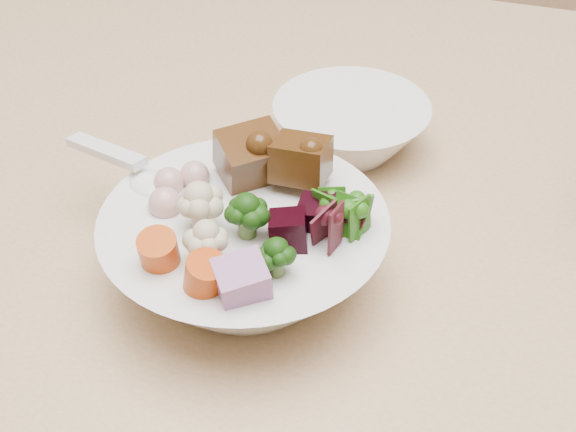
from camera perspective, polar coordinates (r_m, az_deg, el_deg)
The scene contains 4 objects.
chair_far at distance 1.43m, azimuth 12.74°, elevation 4.95°, with size 0.46×0.46×0.87m.
food_bowl at distance 0.61m, azimuth -2.90°, elevation -2.14°, with size 0.22×0.22×0.12m.
soup_spoon at distance 0.65m, azimuth -10.29°, elevation 2.76°, with size 0.13×0.07×0.03m.
side_bowl at distance 0.77m, azimuth 4.48°, elevation 6.30°, with size 0.15×0.15×0.05m, color white, non-canonical shape.
Camera 1 is at (0.00, -0.50, 1.28)m, focal length 50.00 mm.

